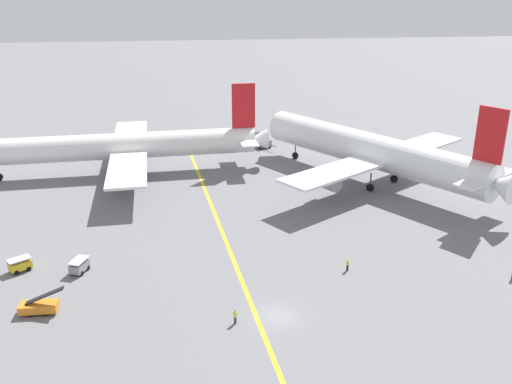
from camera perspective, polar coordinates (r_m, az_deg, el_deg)
The scene contains 10 objects.
ground_plane at distance 61.16m, azimuth 2.15°, elevation -12.70°, with size 600.00×600.00×0.00m, color slate.
taxiway_stripe at distance 69.25m, azimuth -1.82°, elevation -8.33°, with size 0.50×120.00×0.01m, color yellow.
airliner_at_gate_left at distance 105.45m, azimuth -14.08°, elevation 4.56°, with size 57.61×42.64×16.16m.
airliner_being_pushed at distance 99.48m, azimuth 11.83°, elevation 4.19°, with size 39.99×46.04×17.11m.
pushback_tug at distance 121.25m, azimuth 0.31°, elevation 5.36°, with size 5.35×8.35×2.95m.
gse_baggage_cart_near_cluster at distance 75.20m, azimuth -23.23°, elevation -6.93°, with size 3.15×2.82×1.71m.
gse_belt_loader_portside at distance 65.60m, azimuth -21.52°, elevation -10.93°, with size 4.95×1.90×3.02m.
gse_baggage_cart_trailing at distance 72.34m, azimuth -17.80°, elevation -7.29°, with size 2.48×3.12×1.71m.
ground_crew_ramp_agent_by_cones at distance 59.52m, azimuth -2.17°, elevation -12.74°, with size 0.45×0.37×1.66m.
ground_crew_wing_walker_right at distance 70.24m, azimuth 9.45°, elevation -7.40°, with size 0.36×0.36×1.63m.
Camera 1 is at (-8.93, -50.11, 33.89)m, focal length 38.68 mm.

